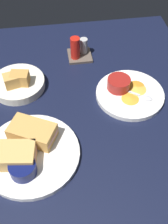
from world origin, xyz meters
The scene contains 12 objects.
ground_plane centered at (0.00, 0.00, -1.50)cm, with size 110.00×110.00×3.00cm, color black.
plate_sandwich_main centered at (-5.99, -11.96, 0.80)cm, with size 27.80×27.80×1.60cm, color white.
sandwich_half_near centered at (-5.09, -6.75, 4.00)cm, with size 15.04×12.78×4.80cm.
sandwich_half_far centered at (-10.95, -13.79, 4.00)cm, with size 14.08×9.28×4.80cm.
ramekin_dark_sauce centered at (-8.00, -17.88, 3.62)cm, with size 7.25×7.25×3.74cm.
spoon_by_dark_ramekin centered at (-4.91, -13.11, 1.96)cm, with size 6.62×9.08×0.80cm.
plate_chips_companion centered at (27.82, 7.06, 0.80)cm, with size 23.12×23.12×1.60cm, color white.
ramekin_light_gravy centered at (24.35, 9.95, 3.69)cm, with size 7.83×7.83×3.89cm.
spoon_by_gravy_ramekin centered at (31.73, 4.09, 1.96)cm, with size 8.75×7.16×0.80cm.
plantain_chip_scatter centered at (28.05, 8.67, 1.90)cm, with size 14.18×14.58×0.60cm.
bread_basket_rear centered at (-9.75, 16.66, 2.18)cm, with size 18.46×18.46×7.38cm.
condiment_caddy centered at (13.35, 30.43, 3.41)cm, with size 9.00×9.00×9.50cm.
Camera 1 is at (2.74, -56.24, 68.97)cm, focal length 44.65 mm.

